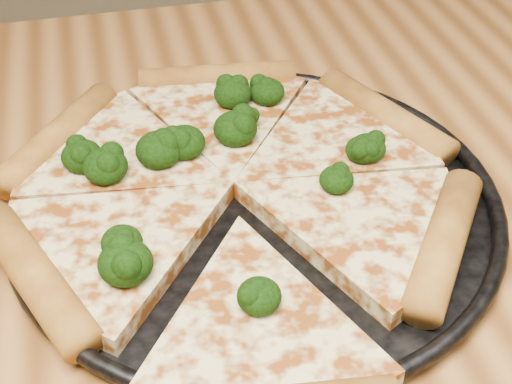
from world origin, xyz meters
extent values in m
cube|color=#98612F|center=(0.00, 0.00, 0.73)|extent=(1.20, 0.90, 0.04)
cube|color=brown|center=(0.54, 0.39, 0.35)|extent=(0.06, 0.06, 0.71)
cylinder|color=black|center=(0.11, 0.10, 0.75)|extent=(0.34, 0.34, 0.01)
torus|color=black|center=(0.11, 0.10, 0.76)|extent=(0.35, 0.35, 0.01)
cylinder|color=#AD742B|center=(0.23, 0.17, 0.77)|extent=(0.08, 0.14, 0.03)
cylinder|color=#AD742B|center=(0.11, 0.26, 0.77)|extent=(0.14, 0.04, 0.03)
cylinder|color=#AD742B|center=(-0.03, 0.20, 0.77)|extent=(0.10, 0.13, 0.03)
cylinder|color=#AD742B|center=(-0.04, 0.05, 0.77)|extent=(0.08, 0.14, 0.03)
cylinder|color=#AD742B|center=(0.22, 0.02, 0.77)|extent=(0.10, 0.13, 0.03)
ellipsoid|color=black|center=(0.07, 0.15, 0.78)|extent=(0.03, 0.03, 0.02)
ellipsoid|color=black|center=(0.09, -0.01, 0.78)|extent=(0.03, 0.03, 0.02)
ellipsoid|color=black|center=(0.01, 0.04, 0.78)|extent=(0.03, 0.03, 0.03)
ellipsoid|color=black|center=(0.12, 0.21, 0.78)|extent=(0.03, 0.03, 0.02)
ellipsoid|color=black|center=(0.11, 0.16, 0.78)|extent=(0.03, 0.03, 0.03)
ellipsoid|color=black|center=(0.19, 0.12, 0.78)|extent=(0.03, 0.03, 0.02)
ellipsoid|color=black|center=(0.15, 0.21, 0.78)|extent=(0.03, 0.03, 0.02)
ellipsoid|color=black|center=(0.05, 0.15, 0.78)|extent=(0.03, 0.03, 0.03)
ellipsoid|color=black|center=(0.01, 0.06, 0.78)|extent=(0.03, 0.03, 0.02)
ellipsoid|color=black|center=(0.16, 0.09, 0.78)|extent=(0.02, 0.02, 0.02)
ellipsoid|color=black|center=(0.01, 0.14, 0.78)|extent=(0.03, 0.03, 0.02)
ellipsoid|color=black|center=(0.12, 0.18, 0.78)|extent=(0.02, 0.02, 0.02)
ellipsoid|color=black|center=(-0.01, 0.15, 0.78)|extent=(0.03, 0.03, 0.02)
ellipsoid|color=black|center=(0.20, 0.12, 0.78)|extent=(0.03, 0.03, 0.02)
camera|label=1|loc=(0.02, -0.28, 1.09)|focal=50.44mm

